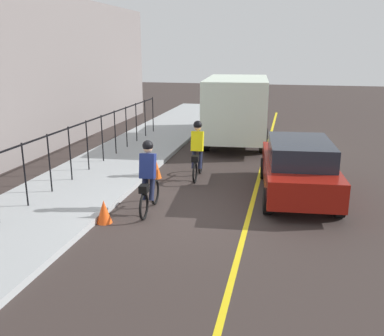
{
  "coord_description": "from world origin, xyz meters",
  "views": [
    {
      "loc": [
        -9.52,
        -2.42,
        3.93
      ],
      "look_at": [
        0.65,
        -0.08,
        1.0
      ],
      "focal_mm": 40.03,
      "sensor_mm": 36.0,
      "label": 1
    }
  ],
  "objects_px": {
    "box_truck_background": "(237,106)",
    "cyclist_lead": "(197,150)",
    "patrol_sedan": "(298,167)",
    "traffic_cone_near": "(104,212)",
    "cyclist_follow": "(148,177)",
    "traffic_cone_far": "(156,168)"
  },
  "relations": [
    {
      "from": "cyclist_lead",
      "to": "cyclist_follow",
      "type": "bearing_deg",
      "value": 166.67
    },
    {
      "from": "cyclist_follow",
      "to": "traffic_cone_far",
      "type": "relative_size",
      "value": 2.87
    },
    {
      "from": "cyclist_lead",
      "to": "box_truck_background",
      "type": "distance_m",
      "value": 5.78
    },
    {
      "from": "box_truck_background",
      "to": "traffic_cone_near",
      "type": "height_order",
      "value": "box_truck_background"
    },
    {
      "from": "box_truck_background",
      "to": "traffic_cone_far",
      "type": "distance_m",
      "value": 6.31
    },
    {
      "from": "patrol_sedan",
      "to": "box_truck_background",
      "type": "distance_m",
      "value": 7.15
    },
    {
      "from": "patrol_sedan",
      "to": "traffic_cone_near",
      "type": "xyz_separation_m",
      "value": [
        -2.96,
        4.38,
        -0.55
      ]
    },
    {
      "from": "patrol_sedan",
      "to": "cyclist_lead",
      "type": "bearing_deg",
      "value": 67.63
    },
    {
      "from": "cyclist_follow",
      "to": "traffic_cone_near",
      "type": "bearing_deg",
      "value": 133.11
    },
    {
      "from": "patrol_sedan",
      "to": "traffic_cone_near",
      "type": "height_order",
      "value": "patrol_sedan"
    },
    {
      "from": "traffic_cone_far",
      "to": "cyclist_lead",
      "type": "bearing_deg",
      "value": -81.09
    },
    {
      "from": "box_truck_background",
      "to": "traffic_cone_far",
      "type": "xyz_separation_m",
      "value": [
        -5.93,
        1.78,
        -1.23
      ]
    },
    {
      "from": "traffic_cone_near",
      "to": "traffic_cone_far",
      "type": "xyz_separation_m",
      "value": [
        3.69,
        -0.09,
        0.04
      ]
    },
    {
      "from": "cyclist_lead",
      "to": "traffic_cone_near",
      "type": "bearing_deg",
      "value": 157.63
    },
    {
      "from": "box_truck_background",
      "to": "cyclist_lead",
      "type": "bearing_deg",
      "value": 170.51
    },
    {
      "from": "cyclist_follow",
      "to": "traffic_cone_near",
      "type": "distance_m",
      "value": 1.33
    },
    {
      "from": "cyclist_follow",
      "to": "traffic_cone_far",
      "type": "xyz_separation_m",
      "value": [
        2.84,
        0.73,
        -0.59
      ]
    },
    {
      "from": "cyclist_follow",
      "to": "patrol_sedan",
      "type": "distance_m",
      "value": 4.15
    },
    {
      "from": "traffic_cone_far",
      "to": "traffic_cone_near",
      "type": "bearing_deg",
      "value": 178.64
    },
    {
      "from": "cyclist_lead",
      "to": "cyclist_follow",
      "type": "distance_m",
      "value": 3.1
    },
    {
      "from": "cyclist_lead",
      "to": "patrol_sedan",
      "type": "height_order",
      "value": "cyclist_lead"
    },
    {
      "from": "cyclist_follow",
      "to": "patrol_sedan",
      "type": "bearing_deg",
      "value": -62.18
    }
  ]
}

